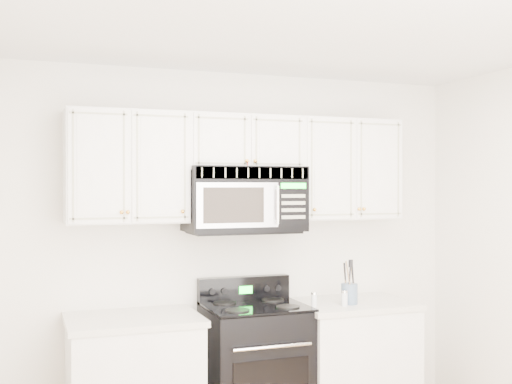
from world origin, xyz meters
name	(u,v)px	position (x,y,z in m)	size (l,w,h in m)	color
room	(348,283)	(0.00, 0.00, 1.30)	(3.51, 3.51, 2.61)	olive
base_cabinet_right	(352,368)	(0.80, 1.44, 0.43)	(0.86, 0.65, 0.92)	white
range	(255,369)	(0.05, 1.46, 0.48)	(0.69, 0.63, 1.10)	black
upper_cabinets	(242,163)	(0.00, 1.58, 1.93)	(2.44, 0.37, 0.75)	white
microwave	(244,199)	(0.00, 1.54, 1.68)	(0.83, 0.46, 0.46)	black
utensil_crock	(349,293)	(0.73, 1.35, 1.00)	(0.12, 0.12, 0.31)	#486681
shaker_salt	(314,299)	(0.45, 1.34, 0.97)	(0.04, 0.04, 0.10)	silver
shaker_pepper	(344,298)	(0.66, 1.29, 0.98)	(0.05, 0.05, 0.11)	silver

